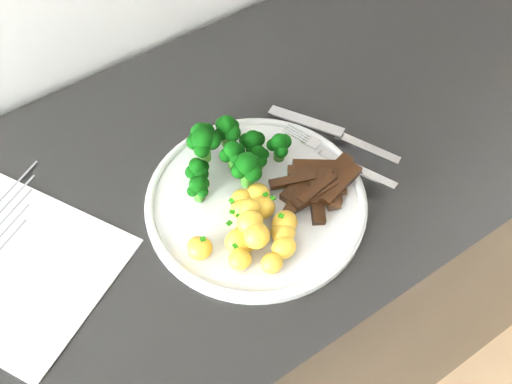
# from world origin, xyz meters

# --- Properties ---
(counter) EXTENTS (2.34, 0.58, 0.88)m
(counter) POSITION_xyz_m (0.06, 1.68, 0.44)
(counter) COLOR black
(counter) RESTS_ON ground
(plate) EXTENTS (0.31, 0.31, 0.02)m
(plate) POSITION_xyz_m (0.15, 1.61, 0.89)
(plate) COLOR white
(plate) RESTS_ON counter
(broccoli) EXTENTS (0.17, 0.13, 0.07)m
(broccoli) POSITION_xyz_m (0.15, 1.68, 0.92)
(broccoli) COLOR #336D1D
(broccoli) RESTS_ON plate
(potatoes) EXTENTS (0.15, 0.13, 0.05)m
(potatoes) POSITION_xyz_m (0.11, 1.57, 0.90)
(potatoes) COLOR gold
(potatoes) RESTS_ON plate
(beef_strips) EXTENTS (0.15, 0.11, 0.03)m
(beef_strips) POSITION_xyz_m (0.23, 1.58, 0.90)
(beef_strips) COLOR black
(beef_strips) RESTS_ON plate
(fork) EXTENTS (0.07, 0.18, 0.02)m
(fork) POSITION_xyz_m (0.28, 1.60, 0.90)
(fork) COLOR silver
(fork) RESTS_ON plate
(knife) EXTENTS (0.11, 0.19, 0.02)m
(knife) POSITION_xyz_m (0.32, 1.62, 0.89)
(knife) COLOR silver
(knife) RESTS_ON plate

